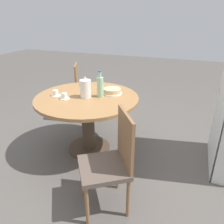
{
  "coord_description": "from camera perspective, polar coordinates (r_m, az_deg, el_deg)",
  "views": [
    {
      "loc": [
        2.24,
        1.18,
        1.68
      ],
      "look_at": [
        0.0,
        0.33,
        0.59
      ],
      "focal_mm": 35.0,
      "sensor_mm": 36.0,
      "label": 1
    }
  ],
  "objects": [
    {
      "name": "coffee_pot",
      "position": [
        2.64,
        -6.97,
        6.23
      ],
      "size": [
        0.13,
        0.13,
        0.25
      ],
      "color": "white",
      "rests_on": "dining_table"
    },
    {
      "name": "chair_b",
      "position": [
        1.97,
        -0.33,
        -12.62
      ],
      "size": [
        0.58,
        0.58,
        0.94
      ],
      "rotation": [
        0.0,
        0.0,
        6.88
      ],
      "color": "olive",
      "rests_on": "ground_plane"
    },
    {
      "name": "cup_a",
      "position": [
        2.66,
        -12.28,
        3.97
      ],
      "size": [
        0.12,
        0.12,
        0.07
      ],
      "color": "silver",
      "rests_on": "dining_table"
    },
    {
      "name": "dining_table",
      "position": [
        2.76,
        -6.44,
        0.69
      ],
      "size": [
        1.27,
        1.27,
        0.75
      ],
      "color": "#473828",
      "rests_on": "ground_plane"
    },
    {
      "name": "cake_main",
      "position": [
        2.77,
        0.09,
        5.45
      ],
      "size": [
        0.24,
        0.24,
        0.07
      ],
      "color": "white",
      "rests_on": "dining_table"
    },
    {
      "name": "ground_plane",
      "position": [
        3.04,
        -5.93,
        -9.33
      ],
      "size": [
        14.0,
        14.0,
        0.0
      ],
      "primitive_type": "plane",
      "color": "#56514C"
    },
    {
      "name": "cup_b",
      "position": [
        2.79,
        -14.48,
        4.71
      ],
      "size": [
        0.12,
        0.12,
        0.07
      ],
      "color": "silver",
      "rests_on": "dining_table"
    },
    {
      "name": "chair_a",
      "position": [
        3.71,
        -7.05,
        5.59
      ],
      "size": [
        0.56,
        0.56,
        0.94
      ],
      "rotation": [
        0.0,
        0.0,
        3.58
      ],
      "color": "olive",
      "rests_on": "ground_plane"
    },
    {
      "name": "cup_c",
      "position": [
        3.14,
        -7.31,
        7.51
      ],
      "size": [
        0.12,
        0.12,
        0.07
      ],
      "color": "silver",
      "rests_on": "dining_table"
    },
    {
      "name": "water_bottle",
      "position": [
        2.64,
        -3.12,
        6.71
      ],
      "size": [
        0.08,
        0.08,
        0.32
      ],
      "color": "#99C6A3",
      "rests_on": "dining_table"
    }
  ]
}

